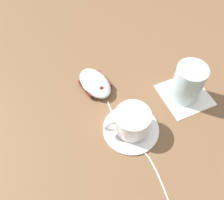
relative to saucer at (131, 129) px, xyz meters
name	(u,v)px	position (x,y,z in m)	size (l,w,h in m)	color
ground_plane	(141,104)	(-0.06, -0.05, 0.00)	(3.00, 3.00, 0.00)	brown
saucer	(131,129)	(0.00, 0.00, 0.00)	(0.13, 0.13, 0.01)	white
coffee_cup	(132,121)	(0.00, 0.00, 0.03)	(0.11, 0.08, 0.06)	white
computer_mouse	(95,83)	(0.01, -0.16, 0.01)	(0.08, 0.12, 0.03)	silver
mouse_cable	(137,146)	(0.01, 0.04, 0.00)	(0.02, 0.29, 0.00)	white
napkin_under_glass	(185,95)	(-0.18, -0.02, 0.00)	(0.12, 0.12, 0.00)	white
drinking_glass	(188,83)	(-0.17, -0.02, 0.05)	(0.07, 0.07, 0.10)	silver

